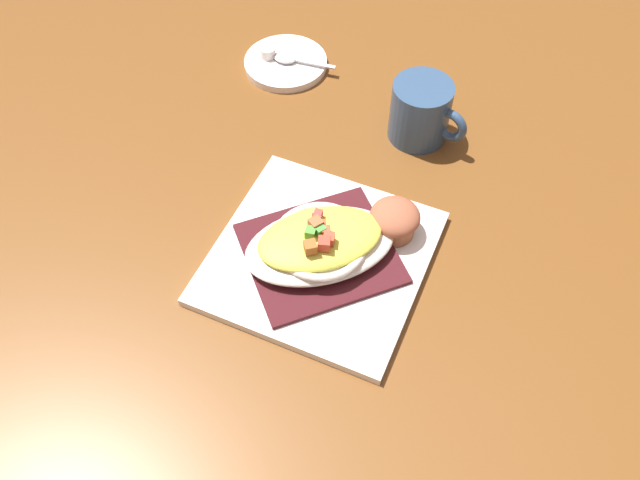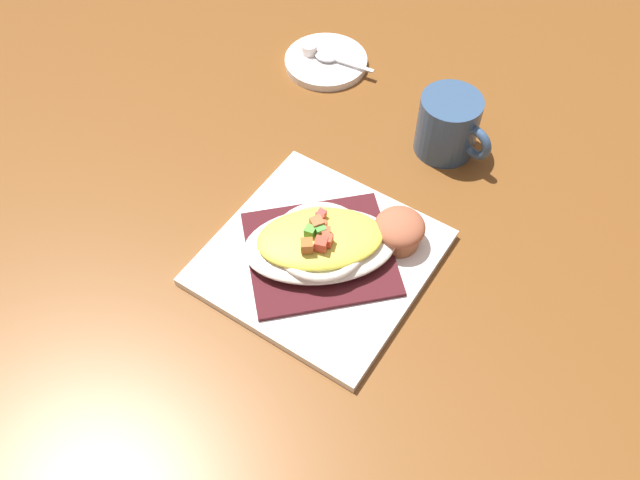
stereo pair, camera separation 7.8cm
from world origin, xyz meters
name	(u,v)px [view 2 (the right image)]	position (x,y,z in m)	size (l,w,h in m)	color
ground_plane	(320,260)	(0.00, 0.00, 0.00)	(2.60, 2.60, 0.00)	brown
square_plate	(320,257)	(0.00, 0.00, 0.01)	(0.25, 0.25, 0.01)	white
folded_napkin	(320,253)	(0.00, 0.00, 0.02)	(0.17, 0.16, 0.01)	#46181D
gratin_dish	(320,242)	(0.00, 0.00, 0.04)	(0.21, 0.18, 0.05)	white
muffin	(399,230)	(-0.08, -0.05, 0.04)	(0.06, 0.06, 0.04)	#A45E3A
coffee_mug	(448,128)	(-0.10, -0.24, 0.04)	(0.11, 0.08, 0.09)	#324D70
creamer_saucer	(326,62)	(0.11, -0.35, 0.01)	(0.13, 0.13, 0.01)	white
spoon	(329,57)	(0.11, -0.35, 0.02)	(0.10, 0.03, 0.01)	silver
creamer_cup_0	(309,49)	(0.14, -0.36, 0.02)	(0.02, 0.02, 0.02)	white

